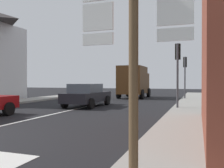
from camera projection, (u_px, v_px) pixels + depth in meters
The scene contains 8 objects.
ground_plane at pixel (87, 107), 15.88m from camera, with size 80.00×80.00×0.00m, color black.
sidewalk_right at pixel (192, 114), 11.84m from camera, with size 2.29×44.00×0.14m, color gray.
lane_centre_stripe at pixel (52, 114), 12.10m from camera, with size 0.16×12.00×0.01m, color silver.
sedan_far at pixel (87, 95), 15.94m from camera, with size 1.98×4.20×1.47m.
delivery_truck at pixel (134, 81), 24.23m from camera, with size 2.53×5.02×3.05m.
route_sign_post at pixel (134, 62), 3.60m from camera, with size 1.66×0.14×3.20m.
traffic_light_far_right at pixel (185, 68), 21.67m from camera, with size 0.30×0.49×3.76m.
traffic_light_near_right at pixel (178, 61), 14.14m from camera, with size 0.30×0.49×3.77m.
Camera 1 is at (6.78, -4.43, 1.63)m, focal length 39.78 mm.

